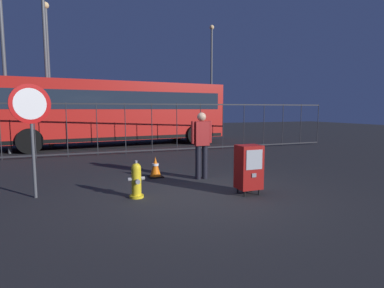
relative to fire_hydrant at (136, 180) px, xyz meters
name	(u,v)px	position (x,y,z in m)	size (l,w,h in m)	color
ground_plane	(199,193)	(1.27, -0.16, -0.35)	(60.00, 60.00, 0.00)	#262628
fire_hydrant	(136,180)	(0.00, 0.00, 0.00)	(0.33, 0.32, 0.75)	yellow
newspaper_box_primary	(249,167)	(2.21, -0.56, 0.22)	(0.48, 0.42, 1.02)	black
stop_sign	(31,117)	(-1.88, 0.69, 1.25)	(0.71, 0.31, 2.23)	#4C4F54
pedestrian	(201,142)	(1.84, 1.08, 0.60)	(0.55, 0.22, 1.67)	black
traffic_cone	(155,167)	(0.81, 1.68, -0.09)	(0.36, 0.36, 0.53)	black
fence_barrier	(139,128)	(1.27, 6.18, 0.67)	(18.03, 0.04, 2.00)	#2D2D33
bus_near	(116,110)	(0.76, 9.18, 1.36)	(10.69, 3.54, 3.00)	red
street_light_near_left	(45,41)	(-2.17, 9.32, 4.37)	(0.32, 0.32, 8.28)	#4C4F54
street_light_near_right	(2,24)	(-3.54, 7.90, 4.61)	(0.32, 0.32, 8.75)	#4C4F54
street_light_far_left	(211,72)	(8.13, 14.34, 4.02)	(0.32, 0.32, 7.60)	#4C4F54
street_light_far_right	(48,64)	(-2.14, 10.18, 3.52)	(0.32, 0.32, 6.64)	#4C4F54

